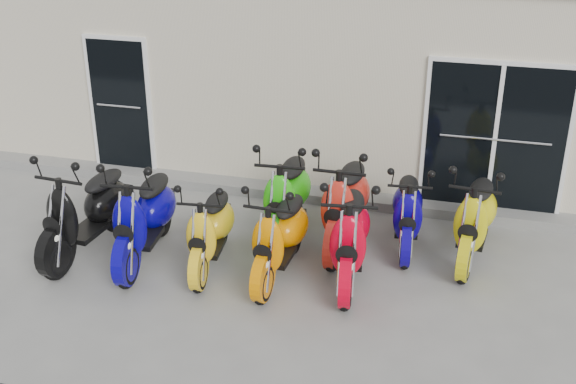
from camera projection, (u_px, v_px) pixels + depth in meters
The scene contains 14 objects.
ground at pixel (276, 263), 9.38m from camera, with size 80.00×80.00×0.00m, color gray.
building at pixel (353, 49), 13.26m from camera, with size 14.00×6.00×3.20m, color beige.
front_step at pixel (312, 194), 11.11m from camera, with size 14.00×0.40×0.15m, color gray.
door_left at pixel (120, 101), 11.51m from camera, with size 1.07×0.08×2.22m, color black.
door_right at pixel (495, 134), 10.13m from camera, with size 2.02×0.08×2.22m, color black.
scooter_front_black at pixel (85, 200), 9.33m from camera, with size 0.75×2.07×1.53m, color black, non-canonical shape.
scooter_front_blue at pixel (143, 206), 9.18m from camera, with size 0.75×2.06×1.52m, color #08018B, non-canonical shape.
scooter_front_orange_a at pixel (210, 220), 9.05m from camera, with size 0.65×1.78×1.31m, color yellow, non-canonical shape.
scooter_front_orange_b at pixel (280, 226), 8.82m from camera, with size 0.69×1.89×1.39m, color orange, non-canonical shape.
scooter_front_red at pixel (350, 224), 8.75m from camera, with size 0.74×2.03×1.50m, color red, non-canonical shape.
scooter_back_green at pixel (287, 186), 9.74m from camera, with size 0.75×2.06×1.52m, color #26C011, non-canonical shape.
scooter_back_red at pixel (346, 192), 9.53m from camera, with size 0.76×2.10×1.55m, color red, non-canonical shape.
scooter_back_blue at pixel (408, 202), 9.54m from camera, with size 0.64×1.76×1.30m, color #0C017E, non-canonical shape.
scooter_back_yellow at pixel (476, 208), 9.22m from camera, with size 0.71×1.96×1.45m, color #CEC40C, non-canonical shape.
Camera 1 is at (2.27, -7.80, 4.78)m, focal length 45.00 mm.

